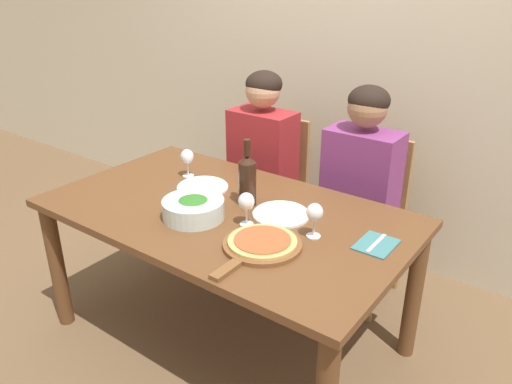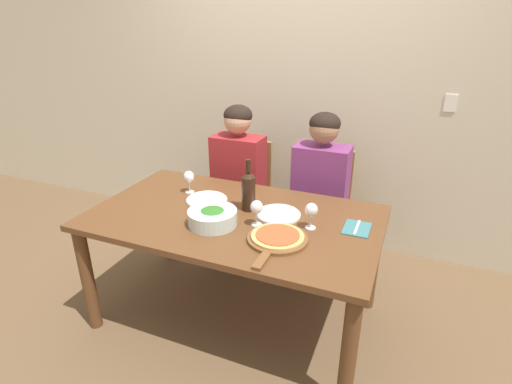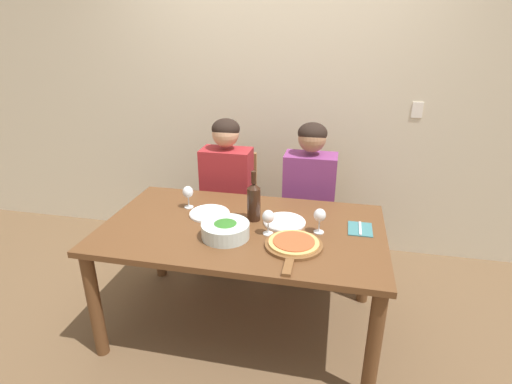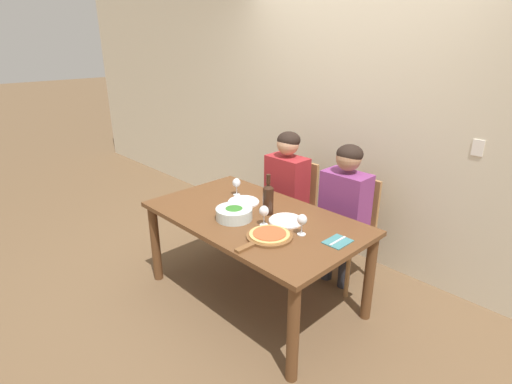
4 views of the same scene
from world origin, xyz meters
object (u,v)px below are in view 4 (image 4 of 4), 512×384
Objects in this scene: dinner_plate_left at (244,202)px; wine_glass_left at (237,184)px; chair_right at (349,226)px; person_man at (344,203)px; fork_on_napkin at (338,242)px; dinner_plate_right at (286,220)px; wine_glass_centre at (264,212)px; chair_left at (293,205)px; person_woman at (286,184)px; wine_bottle at (268,198)px; wine_glass_right at (302,221)px; broccoli_bowl at (234,213)px; pizza_on_board at (269,236)px.

dinner_plate_left is 0.21m from wine_glass_left.
dinner_plate_left is (-0.58, -0.69, 0.25)m from chair_right.
fork_on_napkin is (0.35, -0.59, -0.00)m from person_man.
dinner_plate_right is 1.70× the size of wine_glass_centre.
person_man is at bearing -9.82° from chair_left.
person_woman is 0.70m from wine_bottle.
person_man is at bearing 121.00° from fork_on_napkin.
fork_on_napkin is (1.10, -0.08, -0.10)m from wine_glass_left.
wine_bottle is 0.42m from wine_glass_right.
wine_glass_right reaches higher than broccoli_bowl.
chair_left is at bearing 122.67° from pizza_on_board.
chair_left is 1.00× the size of chair_right.
chair_left is 6.02× the size of wine_glass_centre.
pizza_on_board is at bearing -54.15° from person_woman.
person_man reaches higher than chair_right.
dinner_plate_left is at bearing 152.84° from pizza_on_board.
wine_bottle is (-0.29, -0.70, 0.37)m from chair_right.
chair_left is at bearing 116.41° from wine_bottle.
wine_bottle is 2.11× the size of wine_glass_centre.
wine_glass_left is at bearing 169.53° from wine_bottle.
dinner_plate_right is at bearing 159.57° from wine_glass_right.
fork_on_napkin is (0.36, 0.29, -0.01)m from pizza_on_board.
person_man is (0.64, 0.00, 0.00)m from person_woman.
pizza_on_board is (0.63, -0.98, 0.26)m from chair_left.
chair_right is at bearing 98.32° from wine_glass_right.
wine_bottle is at bearing 66.40° from broccoli_bowl.
dinner_plate_right is (-0.10, -0.71, 0.25)m from chair_right.
wine_glass_right is (0.70, -0.10, 0.10)m from dinner_plate_left.
wine_bottle is at bearing 177.92° from dinner_plate_right.
wine_glass_left and wine_glass_centre have the same top height.
wine_bottle is (0.35, -0.70, 0.37)m from chair_left.
wine_bottle is 2.11× the size of wine_glass_left.
person_man is 0.67m from wine_bottle.
person_woman is 0.53m from wine_glass_left.
person_man is 2.67× the size of pizza_on_board.
wine_glass_centre is (0.47, -0.87, 0.34)m from chair_left.
wine_glass_centre is at bearing 144.22° from pizza_on_board.
pizza_on_board is (0.28, -0.28, -0.11)m from wine_bottle.
wine_bottle is 0.29m from broccoli_bowl.
fork_on_napkin is (0.75, 0.25, -0.04)m from broccoli_bowl.
person_woman is 1.08m from pizza_on_board.
chair_left is 6.02× the size of wine_glass_right.
person_woman is at bearing -90.00° from chair_left.
wine_glass_centre reaches higher than broccoli_bowl.
wine_glass_right is (0.52, 0.16, 0.06)m from broccoli_bowl.
wine_bottle reaches higher than dinner_plate_left.
broccoli_bowl is 0.40m from pizza_on_board.
chair_right is 3.31× the size of broccoli_bowl.
person_man is 0.87m from pizza_on_board.
dinner_plate_right is at bearing -178.70° from fork_on_napkin.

